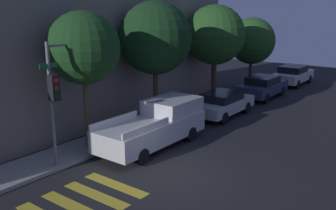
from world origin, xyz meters
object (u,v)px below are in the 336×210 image
object	(u,v)px
sedan_far_end	(293,75)
tree_far_end	(215,35)
pickup_truck	(156,124)
tree_near_corner	(83,48)
traffic_light_pole	(62,81)
tree_midblock	(155,38)
sedan_near_corner	(222,103)
sedan_middle	(263,86)
tree_behind_truck	(252,41)

from	to	relation	value
sedan_far_end	tree_far_end	xyz separation A→B (m)	(-8.83, 1.91, 3.39)
pickup_truck	tree_near_corner	xyz separation A→B (m)	(-2.11, 1.91, 3.26)
traffic_light_pole	tree_midblock	bearing A→B (deg)	6.09
pickup_truck	tree_midblock	world-z (taller)	tree_midblock
sedan_near_corner	tree_near_corner	xyz separation A→B (m)	(-7.79, 1.91, 3.47)
tree_near_corner	tree_midblock	xyz separation A→B (m)	(4.43, 0.00, 0.13)
pickup_truck	sedan_far_end	xyz separation A→B (m)	(16.81, 0.00, -0.15)
sedan_middle	tree_near_corner	xyz separation A→B (m)	(-13.21, 1.91, 3.42)
tree_behind_truck	tree_far_end	bearing A→B (deg)	180.00
sedan_far_end	tree_midblock	bearing A→B (deg)	172.50
tree_far_end	tree_behind_truck	distance (m)	5.25
pickup_truck	sedan_middle	xyz separation A→B (m)	(11.09, 0.00, -0.16)
sedan_middle	tree_behind_truck	distance (m)	3.93
sedan_far_end	traffic_light_pole	bearing A→B (deg)	176.47
sedan_near_corner	tree_near_corner	world-z (taller)	tree_near_corner
tree_far_end	tree_behind_truck	world-z (taller)	tree_far_end
sedan_middle	tree_far_end	bearing A→B (deg)	148.48
sedan_far_end	tree_midblock	world-z (taller)	tree_midblock
traffic_light_pole	tree_near_corner	distance (m)	1.98
tree_far_end	traffic_light_pole	bearing A→B (deg)	-176.85
traffic_light_pole	sedan_middle	distance (m)	15.05
tree_midblock	tree_far_end	size ratio (longest dim) A/B	1.02
tree_midblock	tree_behind_truck	distance (m)	10.91
traffic_light_pole	tree_behind_truck	distance (m)	16.91
tree_behind_truck	sedan_middle	bearing A→B (deg)	-137.72
sedan_far_end	tree_far_end	bearing A→B (deg)	167.81
tree_midblock	tree_behind_truck	bearing A→B (deg)	-0.00
sedan_near_corner	sedan_middle	xyz separation A→B (m)	(5.41, 0.00, 0.05)
pickup_truck	tree_midblock	size ratio (longest dim) A/B	0.87
tree_far_end	tree_midblock	bearing A→B (deg)	180.00
sedan_far_end	tree_behind_truck	bearing A→B (deg)	152.21
traffic_light_pole	tree_midblock	distance (m)	6.16
tree_far_end	tree_behind_truck	size ratio (longest dim) A/B	1.16
traffic_light_pole	sedan_far_end	bearing A→B (deg)	-3.53
pickup_truck	tree_midblock	distance (m)	4.53
traffic_light_pole	pickup_truck	xyz separation A→B (m)	(3.70, -1.27, -2.28)
pickup_truck	sedan_middle	distance (m)	11.10
sedan_far_end	pickup_truck	bearing A→B (deg)	-180.00
sedan_far_end	tree_near_corner	size ratio (longest dim) A/B	0.79
tree_midblock	tree_behind_truck	xyz separation A→B (m)	(10.88, -0.00, -0.84)
tree_far_end	pickup_truck	bearing A→B (deg)	-166.56
sedan_near_corner	sedan_middle	distance (m)	5.41
sedan_near_corner	sedan_middle	bearing A→B (deg)	0.00
traffic_light_pole	tree_far_end	xyz separation A→B (m)	(11.69, 0.64, 0.96)
pickup_truck	tree_midblock	xyz separation A→B (m)	(2.32, 1.91, 3.39)
sedan_middle	tree_midblock	size ratio (longest dim) A/B	0.70
sedan_far_end	sedan_middle	bearing A→B (deg)	180.00
tree_midblock	pickup_truck	bearing A→B (deg)	-140.53
sedan_near_corner	tree_behind_truck	xyz separation A→B (m)	(7.51, 1.91, 2.76)
sedan_far_end	tree_near_corner	bearing A→B (deg)	174.24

